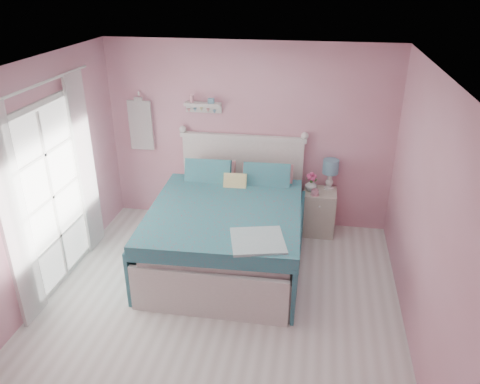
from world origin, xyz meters
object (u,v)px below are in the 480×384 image
(bed, at_px, (228,230))
(nightstand, at_px, (319,212))
(vase, at_px, (311,185))
(table_lamp, at_px, (331,169))
(teacup, at_px, (315,192))

(bed, distance_m, nightstand, 1.45)
(nightstand, height_order, vase, vase)
(bed, relative_size, table_lamp, 5.40)
(bed, height_order, table_lamp, bed)
(table_lamp, xyz_separation_m, teacup, (-0.19, -0.25, -0.26))
(bed, relative_size, vase, 13.41)
(table_lamp, bearing_deg, teacup, -127.31)
(bed, bearing_deg, nightstand, 36.65)
(vase, bearing_deg, teacup, -67.46)
(bed, bearing_deg, vase, 40.33)
(bed, relative_size, nightstand, 3.63)
(nightstand, bearing_deg, bed, -141.01)
(table_lamp, bearing_deg, bed, -140.53)
(nightstand, bearing_deg, teacup, -118.64)
(nightstand, distance_m, table_lamp, 0.64)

